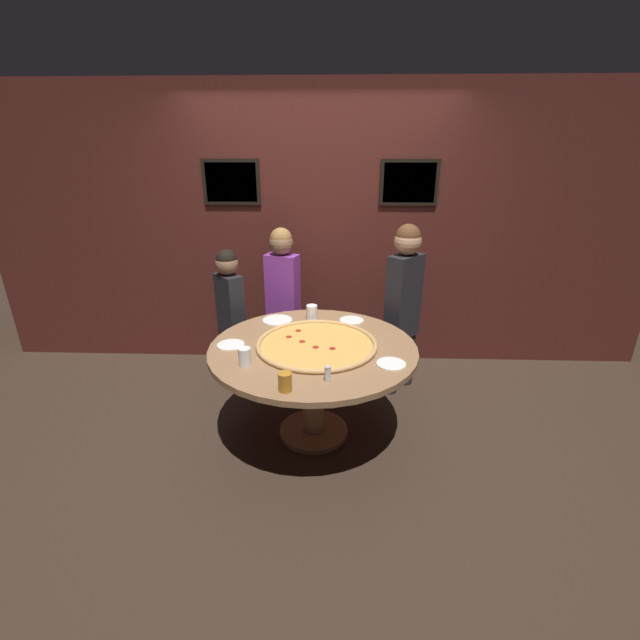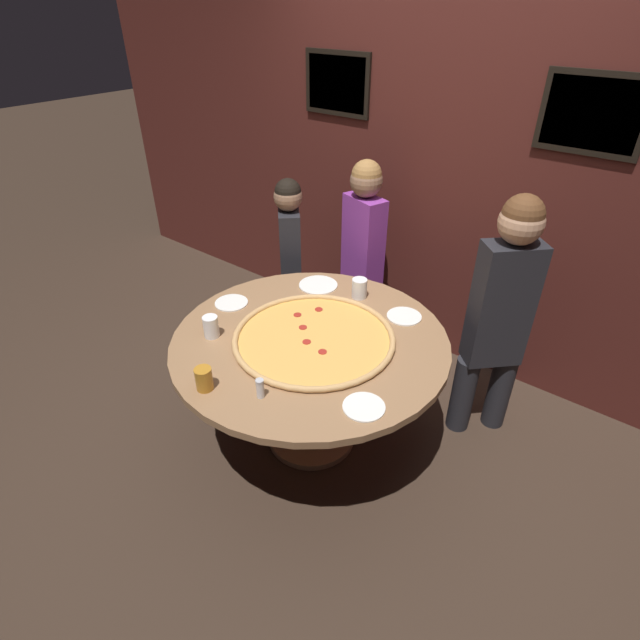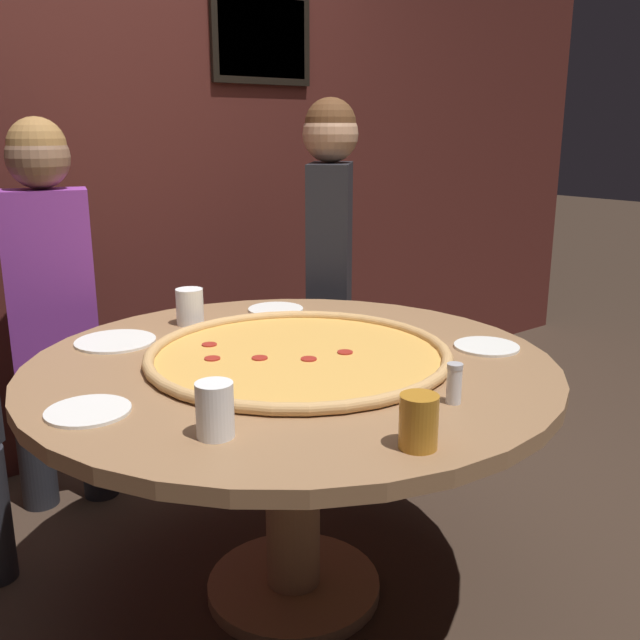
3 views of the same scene
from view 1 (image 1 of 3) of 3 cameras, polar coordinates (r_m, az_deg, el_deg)
The scene contains 15 objects.
ground_plane at distance 3.40m, azimuth -0.85°, elevation -14.81°, with size 24.00×24.00×0.00m, color #38281E.
back_wall at distance 4.12m, azimuth -0.02°, elevation 11.72°, with size 6.40×0.08×2.60m.
dining_table at distance 3.08m, azimuth -0.91°, elevation -5.87°, with size 1.46×1.46×0.74m.
giant_pizza at distance 3.01m, azimuth -0.44°, elevation -3.22°, with size 0.85×0.85×0.03m.
drink_cup_centre_back at distance 2.77m, azimuth -10.00°, elevation -4.84°, with size 0.08×0.08×0.12m, color white.
drink_cup_front_edge at distance 3.46m, azimuth -1.10°, elevation 1.04°, with size 0.09×0.09×0.12m, color white.
drink_cup_far_left at distance 2.46m, azimuth -4.68°, elevation -8.22°, with size 0.08×0.08×0.11m, color #BC7A23.
white_plate_left_side at distance 3.08m, azimuth -11.81°, elevation -3.25°, with size 0.19×0.19×0.01m, color white.
white_plate_beside_cup at distance 3.47m, azimuth -5.70°, elevation -0.01°, with size 0.24×0.24×0.01m, color white.
white_plate_near_front at distance 2.80m, azimuth 9.47°, elevation -5.78°, with size 0.19×0.19×0.01m, color white.
white_plate_far_back at distance 3.46m, azimuth 4.24°, elevation -0.03°, with size 0.19×0.19×0.01m, color white.
condiment_shaker at distance 2.55m, azimuth 1.01°, elevation -7.18°, with size 0.04×0.04×0.10m.
diner_centre_back at distance 3.78m, azimuth -11.81°, elevation 1.05°, with size 0.30×0.31×1.27m.
diner_far_left at distance 3.69m, azimuth 11.05°, elevation 2.62°, with size 0.35×0.36×1.48m.
diner_side_right at distance 3.93m, azimuth -4.97°, elevation 3.43°, with size 0.37×0.24×1.40m.
Camera 1 is at (0.15, -2.72, 2.03)m, focal length 24.00 mm.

